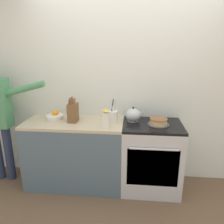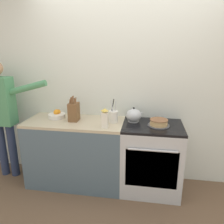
# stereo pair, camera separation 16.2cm
# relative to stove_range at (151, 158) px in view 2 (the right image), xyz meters

# --- Properties ---
(ground_plane) EXTENTS (16.00, 16.00, 0.00)m
(ground_plane) POSITION_rel_stove_range_xyz_m (-0.31, -0.29, -0.44)
(ground_plane) COLOR brown
(wall_back) EXTENTS (8.00, 0.04, 2.60)m
(wall_back) POSITION_rel_stove_range_xyz_m (-0.31, 0.31, 0.86)
(wall_back) COLOR silver
(wall_back) RESTS_ON ground_plane
(counter_cabinet) EXTENTS (1.25, 0.58, 0.89)m
(counter_cabinet) POSITION_rel_stove_range_xyz_m (-0.99, 0.00, -0.00)
(counter_cabinet) COLOR #4C6070
(counter_cabinet) RESTS_ON ground_plane
(stove_range) EXTENTS (0.73, 0.61, 0.89)m
(stove_range) POSITION_rel_stove_range_xyz_m (0.00, 0.00, 0.00)
(stove_range) COLOR #B7BABF
(stove_range) RESTS_ON ground_plane
(layer_cake) EXTENTS (0.26, 0.26, 0.08)m
(layer_cake) POSITION_rel_stove_range_xyz_m (0.07, -0.01, 0.48)
(layer_cake) COLOR #4C4C51
(layer_cake) RESTS_ON stove_range
(tea_kettle) EXTENTS (0.24, 0.19, 0.19)m
(tea_kettle) POSITION_rel_stove_range_xyz_m (-0.24, 0.10, 0.53)
(tea_kettle) COLOR #B7BABF
(tea_kettle) RESTS_ON stove_range
(knife_block) EXTENTS (0.11, 0.16, 0.33)m
(knife_block) POSITION_rel_stove_range_xyz_m (-1.00, 0.01, 0.56)
(knife_block) COLOR brown
(knife_block) RESTS_ON counter_cabinet
(utensil_crock) EXTENTS (0.11, 0.11, 0.29)m
(utensil_crock) POSITION_rel_stove_range_xyz_m (-0.49, 0.03, 0.52)
(utensil_crock) COLOR silver
(utensil_crock) RESTS_ON counter_cabinet
(fruit_bowl) EXTENTS (0.22, 0.22, 0.11)m
(fruit_bowl) POSITION_rel_stove_range_xyz_m (-1.26, 0.09, 0.48)
(fruit_bowl) COLOR silver
(fruit_bowl) RESTS_ON counter_cabinet
(milk_carton) EXTENTS (0.07, 0.07, 0.23)m
(milk_carton) POSITION_rel_stove_range_xyz_m (-0.56, -0.17, 0.56)
(milk_carton) COLOR white
(milk_carton) RESTS_ON counter_cabinet
(person_baker) EXTENTS (0.93, 0.20, 1.63)m
(person_baker) POSITION_rel_stove_range_xyz_m (-2.00, 0.01, 0.53)
(person_baker) COLOR #283351
(person_baker) RESTS_ON ground_plane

